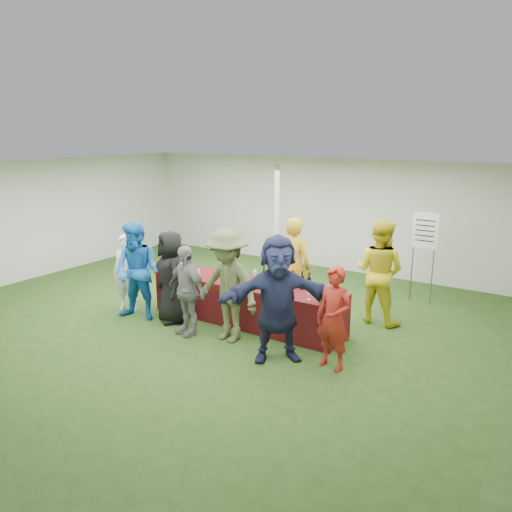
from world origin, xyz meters
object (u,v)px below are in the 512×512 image
Objects in this scene: wine_list_sign at (425,237)px; customer_0 at (127,273)px; serving_table at (247,302)px; customer_4 at (227,286)px; customer_6 at (334,318)px; dump_bucket at (326,297)px; customer_1 at (138,271)px; staff_pourer at (294,266)px; customer_5 at (278,299)px; customer_3 at (186,290)px; customer_2 at (171,277)px; staff_back at (379,272)px.

customer_0 is at bearing -142.14° from wine_list_sign.
serving_table is 1.95× the size of customer_4.
customer_6 is at bearing -20.69° from serving_table.
serving_table is 14.65× the size of dump_bucket.
customer_1 reaches higher than customer_0.
staff_pourer is (-1.82, -1.92, -0.41)m from wine_list_sign.
wine_list_sign is 1.19× the size of customer_6.
customer_4 is 0.97× the size of customer_5.
customer_3 is at bearing -126.75° from wine_list_sign.
dump_bucket is at bearing -16.51° from customer_0.
staff_pourer is 2.01m from customer_5.
customer_0 is at bearing 143.92° from customer_1.
customer_1 is (-2.18, -1.81, -0.02)m from staff_pourer.
customer_6 is at bearing 30.21° from customer_2.
wine_list_sign is 0.97× the size of staff_back.
customer_4 reaches higher than wine_list_sign.
customer_1 is 0.63m from customer_2.
customer_4 reaches higher than staff_pourer.
customer_5 is (-0.43, -0.74, 0.11)m from dump_bucket.
staff_pourer is 3.14m from customer_0.
customer_4 is at bearing -25.84° from customer_0.
staff_pourer is at bearing 63.85° from serving_table.
customer_4 is at bearing 26.49° from customer_2.
staff_back is at bearing 2.31° from customer_0.
staff_back reaches higher than staff_pourer.
customer_5 is at bearing -3.54° from customer_4.
customer_6 is (3.75, 0.14, -0.13)m from customer_1.
customer_1 reaches higher than customer_2.
dump_bucket is at bearing 30.54° from customer_3.
wine_list_sign is 2.68m from staff_pourer.
wine_list_sign is at bearing 77.51° from customer_2.
customer_6 is at bearing -94.05° from wine_list_sign.
customer_2 is (-2.79, -0.45, -0.02)m from dump_bucket.
dump_bucket is 0.86m from customer_5.
customer_0 is 0.82× the size of customer_1.
customer_0 is at bearing 30.98° from staff_pourer.
customer_4 is at bearing 24.62° from customer_3.
serving_table is 0.98m from customer_4.
customer_2 is 0.90× the size of customer_4.
customer_4 is (0.18, -0.79, 0.55)m from serving_table.
customer_3 is at bearing 62.16° from staff_pourer.
wine_list_sign is 1.23× the size of customer_0.
dump_bucket is 0.16× the size of customer_6.
customer_0 is 0.58m from customer_1.
staff_pourer reaches higher than customer_0.
serving_table is at bearing -128.78° from wine_list_sign.
staff_back is 2.09m from customer_6.
staff_pourer reaches higher than customer_1.
customer_2 reaches higher than customer_0.
customer_5 is at bearing 77.75° from staff_back.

